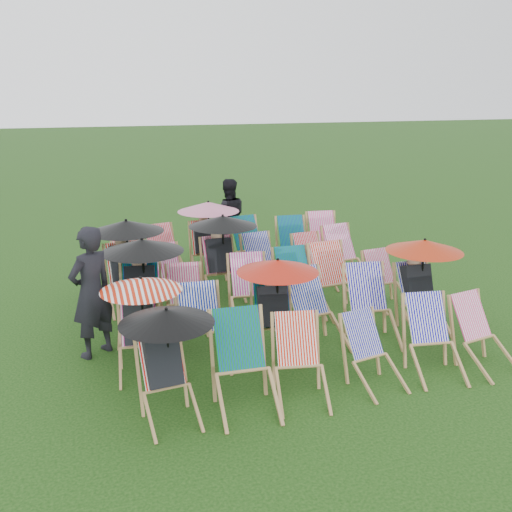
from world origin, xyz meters
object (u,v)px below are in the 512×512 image
object	(u,v)px
deckchair_29	(326,240)
person_rear	(228,217)
deckchair_0	(167,363)
deckchair_5	(485,334)
person_left	(91,292)

from	to	relation	value
deckchair_29	person_rear	bearing A→B (deg)	148.40
deckchair_0	deckchair_5	world-z (taller)	deckchair_0
deckchair_29	deckchair_5	bearing A→B (deg)	-82.44
person_rear	deckchair_29	bearing A→B (deg)	149.04
person_rear	deckchair_0	bearing A→B (deg)	76.71
person_left	person_rear	world-z (taller)	person_left
deckchair_0	person_rear	distance (m)	6.29
deckchair_5	person_rear	bearing A→B (deg)	95.57
deckchair_5	deckchair_29	distance (m)	4.63
deckchair_0	person_left	bearing A→B (deg)	104.46
deckchair_0	deckchair_29	xyz separation A→B (m)	(3.92, 4.53, -0.12)
deckchair_0	deckchair_29	world-z (taller)	deckchair_0
deckchair_5	person_rear	distance (m)	6.19
deckchair_29	person_left	distance (m)	5.36
deckchair_0	deckchair_5	xyz separation A→B (m)	(3.94, -0.09, -0.19)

